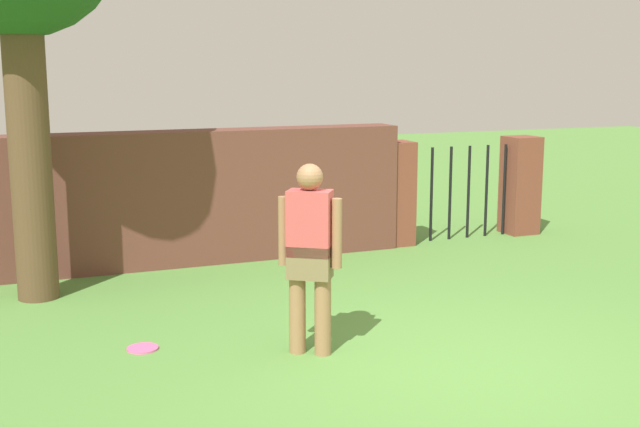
# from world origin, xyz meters

# --- Properties ---
(ground_plane) EXTENTS (40.00, 40.00, 0.00)m
(ground_plane) POSITION_xyz_m (0.00, 0.00, 0.00)
(ground_plane) COLOR #568C3D
(brick_wall) EXTENTS (6.02, 0.50, 1.63)m
(brick_wall) POSITION_xyz_m (-1.50, 4.31, 0.81)
(brick_wall) COLOR brown
(brick_wall) RESTS_ON ground
(person) EXTENTS (0.46, 0.39, 1.62)m
(person) POSITION_xyz_m (-1.00, 0.76, 0.90)
(person) COLOR #9E704C
(person) RESTS_ON ground
(fence_gate) EXTENTS (2.46, 0.44, 1.40)m
(fence_gate) POSITION_xyz_m (2.62, 4.31, 0.70)
(fence_gate) COLOR brown
(fence_gate) RESTS_ON ground
(frisbee_pink) EXTENTS (0.27, 0.27, 0.02)m
(frisbee_pink) POSITION_xyz_m (-2.31, 1.39, 0.01)
(frisbee_pink) COLOR pink
(frisbee_pink) RESTS_ON ground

